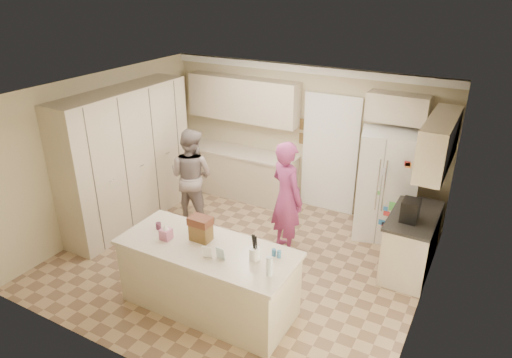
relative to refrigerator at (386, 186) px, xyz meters
The scene contains 41 objects.
floor 2.64m from the refrigerator, 132.79° to the right, with size 5.20×4.60×0.02m, color tan.
ceiling 3.01m from the refrigerator, 132.79° to the right, with size 5.20×4.60×0.02m, color white.
wall_back 1.80m from the refrigerator, 163.69° to the left, with size 5.20×0.02×2.60m, color #C7B991.
wall_front 4.48m from the refrigerator, 112.18° to the right, with size 5.20×0.02×2.60m, color #C7B991.
wall_left 4.68m from the refrigerator, 157.05° to the right, with size 0.02×4.60×2.60m, color #C7B991.
wall_right 2.08m from the refrigerator, 62.97° to the right, with size 0.02×4.60×2.60m, color #C7B991.
crown_back 2.38m from the refrigerator, 165.27° to the left, with size 5.20×0.08×0.12m, color white.
pantry_bank 4.31m from the refrigerator, 157.89° to the right, with size 0.60×2.60×2.35m, color beige.
back_base_cab 2.88m from the refrigerator, behind, with size 2.20×0.60×0.88m, color beige.
back_countertop 2.84m from the refrigerator, behind, with size 2.24×0.63×0.04m, color beige.
back_upper_cab 3.02m from the refrigerator, behind, with size 2.20×0.35×0.80m, color beige.
doorway_opening 1.23m from the refrigerator, 157.80° to the left, with size 0.90×0.06×2.10m, color black.
doorway_casing 1.22m from the refrigerator, 159.33° to the left, with size 1.02×0.03×2.22m, color white.
wall_frame_upper 1.84m from the refrigerator, 164.78° to the left, with size 0.15×0.02×0.20m, color brown.
wall_frame_lower 1.76m from the refrigerator, 164.78° to the left, with size 0.15×0.02×0.20m, color brown.
refrigerator is the anchor object (origin of this frame).
fridge_seam 0.35m from the refrigerator, 90.00° to the right, with size 0.01×0.02×1.78m, color gray.
fridge_dispenser 0.49m from the refrigerator, 121.08° to the right, with size 0.22×0.03×0.35m, color black.
fridge_handle_l 0.40m from the refrigerator, 97.70° to the right, with size 0.02×0.02×0.85m, color silver.
fridge_handle_r 0.40m from the refrigerator, 82.30° to the right, with size 0.02×0.02×0.85m, color silver.
over_fridge_cab 1.24m from the refrigerator, 96.03° to the left, with size 0.95×0.35×0.45m, color beige.
right_base_cab 1.12m from the refrigerator, 52.94° to the right, with size 0.60×1.20×0.88m, color beige.
right_countertop 1.02m from the refrigerator, 53.39° to the right, with size 0.63×1.24×0.04m, color #2D2B28.
right_upper_cab 1.43m from the refrigerator, 39.76° to the right, with size 0.35×1.50×0.70m, color beige.
coffee_maker 1.18m from the refrigerator, 60.86° to the right, with size 0.22×0.28×0.30m, color black.
island_base 3.30m from the refrigerator, 116.93° to the right, with size 2.20×0.90×0.88m, color beige.
island_top 3.27m from the refrigerator, 116.93° to the right, with size 2.28×0.96×0.05m, color beige.
utensil_crock 2.99m from the refrigerator, 106.19° to the right, with size 0.13×0.13×0.15m, color white.
tissue_box 3.64m from the refrigerator, 123.96° to the right, with size 0.13×0.13×0.14m, color #C76F98.
tissue_plume 3.64m from the refrigerator, 123.96° to the right, with size 0.08×0.08×0.08m, color white.
dollhouse_body 3.26m from the refrigerator, 120.09° to the right, with size 0.26×0.18×0.22m, color brown.
dollhouse_roof 3.27m from the refrigerator, 120.09° to the right, with size 0.28×0.20×0.10m, color #592D1E.
jam_jar 3.67m from the refrigerator, 128.52° to the right, with size 0.07×0.07×0.09m, color #59263F.
greeting_card_a 3.39m from the refrigerator, 113.14° to the right, with size 0.12×0.01×0.16m, color white.
greeting_card_b 3.29m from the refrigerator, 111.08° to the right, with size 0.12×0.01×0.16m, color silver.
water_bottle 3.12m from the refrigerator, 99.85° to the right, with size 0.07×0.07×0.24m, color silver.
shaker_salt 2.78m from the refrigerator, 103.80° to the right, with size 0.05×0.05×0.09m, color #306695.
shaker_pepper 2.76m from the refrigerator, 102.39° to the right, with size 0.05×0.05×0.09m, color #306695.
teen_boy 3.24m from the refrigerator, 160.31° to the right, with size 0.82×0.64×1.68m, color gray.
teen_girl 1.69m from the refrigerator, 135.74° to the right, with size 0.66×0.43×1.81m, color #B0407C.
fridge_magnets 0.36m from the refrigerator, 90.00° to the right, with size 0.76×0.02×1.44m, color tan, non-canonical shape.
Camera 1 is at (3.05, -5.01, 4.00)m, focal length 32.00 mm.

